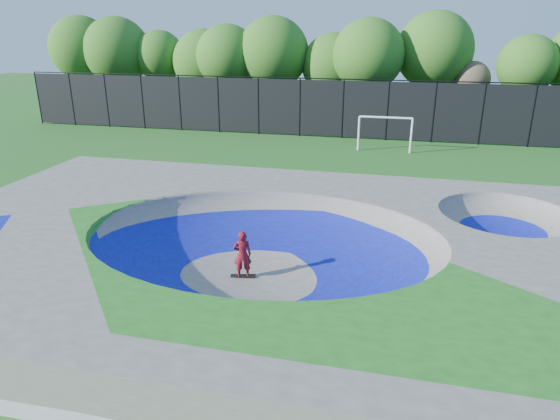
# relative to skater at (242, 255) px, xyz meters

# --- Properties ---
(ground) EXTENTS (120.00, 120.00, 0.00)m
(ground) POSITION_rel_skater_xyz_m (0.60, 0.24, -0.77)
(ground) COLOR #1C5718
(ground) RESTS_ON ground
(skate_deck) EXTENTS (22.00, 14.00, 1.50)m
(skate_deck) POSITION_rel_skater_xyz_m (0.60, 0.24, -0.02)
(skate_deck) COLOR gray
(skate_deck) RESTS_ON ground
(skater) EXTENTS (0.65, 0.54, 1.54)m
(skater) POSITION_rel_skater_xyz_m (0.00, 0.00, 0.00)
(skater) COLOR red
(skater) RESTS_ON ground
(skateboard) EXTENTS (0.81, 0.39, 0.05)m
(skateboard) POSITION_rel_skater_xyz_m (0.00, 0.00, -0.74)
(skateboard) COLOR black
(skateboard) RESTS_ON ground
(soccer_goal) EXTENTS (3.30, 0.12, 2.18)m
(soccer_goal) POSITION_rel_skater_xyz_m (3.61, 17.85, 0.74)
(soccer_goal) COLOR white
(soccer_goal) RESTS_ON ground
(fence) EXTENTS (48.09, 0.09, 4.04)m
(fence) POSITION_rel_skater_xyz_m (0.60, 21.24, 1.33)
(fence) COLOR black
(fence) RESTS_ON ground
(treeline) EXTENTS (52.28, 7.21, 8.49)m
(treeline) POSITION_rel_skater_xyz_m (-0.37, 26.60, 4.36)
(treeline) COLOR #463823
(treeline) RESTS_ON ground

